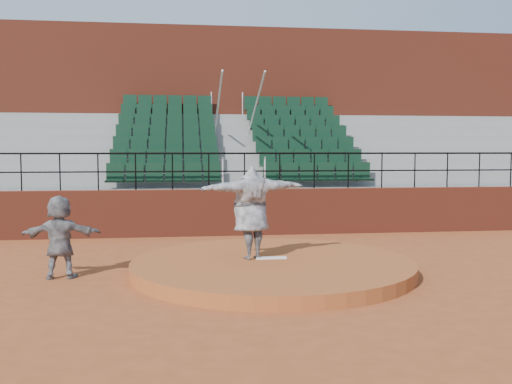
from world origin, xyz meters
TOP-DOWN VIEW (x-y plane):
  - ground at (0.00, 0.00)m, footprint 90.00×90.00m
  - pitchers_mound at (0.00, 0.00)m, footprint 5.50×5.50m
  - pitching_rubber at (0.00, 0.15)m, footprint 0.60×0.15m
  - boundary_wall at (0.00, 5.00)m, footprint 24.00×0.30m
  - wall_railing at (0.00, 5.00)m, footprint 24.04×0.05m
  - seating_deck at (0.00, 8.65)m, footprint 24.00×5.97m
  - press_box_facade at (0.00, 12.60)m, footprint 24.00×3.00m
  - pitcher at (-0.40, 0.20)m, footprint 2.34×1.29m
  - fielder at (-4.01, 0.05)m, footprint 1.45×0.47m

SIDE VIEW (x-z plane):
  - ground at x=0.00m, z-range 0.00..0.00m
  - pitchers_mound at x=0.00m, z-range 0.00..0.25m
  - pitching_rubber at x=0.00m, z-range 0.25..0.28m
  - boundary_wall at x=0.00m, z-range 0.00..1.30m
  - fielder at x=-4.01m, z-range 0.00..1.56m
  - pitcher at x=-0.40m, z-range 0.25..2.09m
  - seating_deck at x=0.00m, z-range -0.87..3.76m
  - wall_railing at x=0.00m, z-range 1.52..2.54m
  - press_box_facade at x=0.00m, z-range 0.00..7.10m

